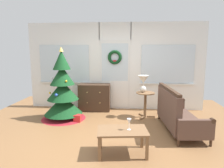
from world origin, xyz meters
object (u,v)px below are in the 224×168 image
dresser_cabinet (95,97)px  settee_sofa (176,114)px  christmas_tree (63,94)px  table_lamp (143,81)px  coffee_table (122,133)px  side_table (145,100)px  gift_box (77,118)px  wine_glass (129,122)px

dresser_cabinet → settee_sofa: settee_sofa is taller
christmas_tree → settee_sofa: bearing=-11.7°
table_lamp → dresser_cabinet: bearing=160.8°
table_lamp → coffee_table: bearing=-102.9°
settee_sofa → table_lamp: table_lamp is taller
side_table → table_lamp: table_lamp is taller
christmas_tree → gift_box: size_ratio=10.57×
table_lamp → coffee_table: (-0.46, -2.02, -0.59)m
christmas_tree → coffee_table: bearing=-46.8°
christmas_tree → settee_sofa: size_ratio=1.08×
christmas_tree → side_table: size_ratio=2.75×
settee_sofa → gift_box: size_ratio=9.79×
side_table → wine_glass: bearing=-101.8°
settee_sofa → side_table: 1.05m
wine_glass → settee_sofa: bearing=47.5°
side_table → dresser_cabinet: bearing=160.1°
dresser_cabinet → coffee_table: dresser_cabinet is taller
coffee_table → wine_glass: 0.24m
table_lamp → wine_glass: (-0.35, -2.00, -0.38)m
christmas_tree → coffee_table: size_ratio=2.05×
wine_glass → table_lamp: bearing=80.1°
christmas_tree → side_table: 2.14m
christmas_tree → settee_sofa: christmas_tree is taller
side_table → christmas_tree: bearing=-172.5°
table_lamp → gift_box: bearing=-162.0°
christmas_tree → table_lamp: christmas_tree is taller
wine_glass → gift_box: size_ratio=1.12×
settee_sofa → side_table: size_ratio=2.54×
dresser_cabinet → wine_glass: 2.69m
dresser_cabinet → side_table: (1.44, -0.52, 0.09)m
settee_sofa → wine_glass: bearing=-132.5°
coffee_table → christmas_tree: bearing=133.2°
table_lamp → coffee_table: 2.15m
dresser_cabinet → wine_glass: (1.03, -2.48, 0.18)m
settee_sofa → gift_box: bearing=171.4°
christmas_tree → dresser_cabinet: size_ratio=2.02×
christmas_tree → dresser_cabinet: christmas_tree is taller
christmas_tree → side_table: christmas_tree is taller
side_table → wine_glass: size_ratio=3.43×
dresser_cabinet → coffee_table: bearing=-69.9°
side_table → table_lamp: (-0.06, 0.04, 0.48)m
settee_sofa → coffee_table: 1.61m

